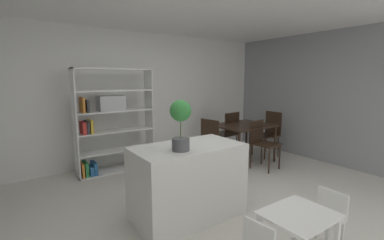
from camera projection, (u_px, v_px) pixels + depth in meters
name	position (u px, v px, depth m)	size (l,w,h in m)	color
ground_plane	(220.00, 210.00, 3.40)	(8.51, 8.51, 0.00)	beige
back_partition	(135.00, 98.00, 5.34)	(6.20, 0.06, 2.58)	white
right_partition_gray	(347.00, 99.00, 4.92)	(0.06, 5.34, 2.58)	gray
kitchen_island	(188.00, 181.00, 3.19)	(1.30, 0.71, 0.89)	silver
potted_plant_on_island	(181.00, 121.00, 2.85)	(0.23, 0.23, 0.55)	#4C4C51
open_bookshelf	(109.00, 120.00, 4.67)	(1.36, 0.34, 1.84)	white
child_table	(298.00, 222.00, 2.33)	(0.61, 0.50, 0.50)	white
child_chair_right	(326.00, 216.00, 2.60)	(0.32, 0.32, 0.58)	white
dining_table	(243.00, 128.00, 5.33)	(1.12, 0.90, 0.76)	black
dining_chair_near	(261.00, 140.00, 4.96)	(0.48, 0.50, 0.89)	black
dining_chair_island_side	(214.00, 140.00, 4.90)	(0.51, 0.49, 0.94)	black
dining_chair_window_side	(269.00, 130.00, 5.78)	(0.49, 0.47, 0.96)	black
dining_chair_far	(228.00, 130.00, 5.73)	(0.50, 0.50, 0.96)	black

